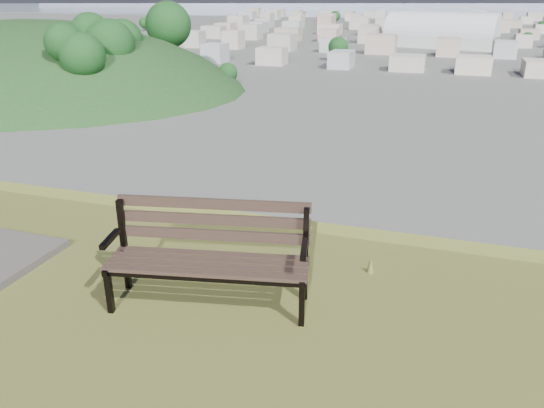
% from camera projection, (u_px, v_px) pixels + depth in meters
% --- Properties ---
extents(park_bench, '(1.99, 0.97, 1.00)m').
position_uv_depth(park_bench, '(210.00, 249.00, 5.09)').
color(park_bench, '#3C2A23').
rests_on(park_bench, hilltop_mesa).
extents(arena, '(56.30, 33.05, 22.28)m').
position_uv_depth(arena, '(441.00, 36.00, 265.50)').
color(arena, silver).
rests_on(arena, ground).
extents(green_wooded_hill, '(151.64, 121.32, 75.82)m').
position_uv_depth(green_wooded_hill, '(32.00, 87.00, 159.70)').
color(green_wooded_hill, '#173E1A').
rests_on(green_wooded_hill, ground).
extents(city_blocks, '(395.00, 361.00, 7.00)m').
position_uv_depth(city_blocks, '(446.00, 26.00, 359.34)').
color(city_blocks, '#BCB2A5').
rests_on(city_blocks, ground).
extents(city_trees, '(406.52, 387.20, 9.98)m').
position_uv_depth(city_trees, '(396.00, 31.00, 299.84)').
color(city_trees, '#37231B').
rests_on(city_trees, ground).
extents(bay_water, '(2400.00, 700.00, 0.12)m').
position_uv_depth(bay_water, '(451.00, 7.00, 806.09)').
color(bay_water, '#97B0C1').
rests_on(bay_water, ground).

